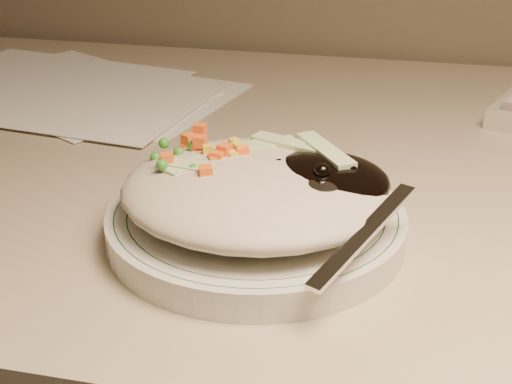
# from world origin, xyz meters

# --- Properties ---
(desk) EXTENTS (1.40, 0.70, 0.74)m
(desk) POSITION_xyz_m (0.00, 1.38, 0.54)
(desk) COLOR tan
(desk) RESTS_ON ground
(plate) EXTENTS (0.22, 0.22, 0.02)m
(plate) POSITION_xyz_m (-0.09, 1.21, 0.75)
(plate) COLOR silver
(plate) RESTS_ON desk
(plate_rim) EXTENTS (0.21, 0.21, 0.00)m
(plate_rim) POSITION_xyz_m (-0.09, 1.21, 0.76)
(plate_rim) COLOR #144723
(plate_rim) RESTS_ON plate
(meal) EXTENTS (0.21, 0.19, 0.05)m
(meal) POSITION_xyz_m (-0.08, 1.21, 0.78)
(meal) COLOR #B3A891
(meal) RESTS_ON plate
(papers) EXTENTS (0.41, 0.33, 0.00)m
(papers) POSITION_xyz_m (-0.38, 1.50, 0.74)
(papers) COLOR white
(papers) RESTS_ON desk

